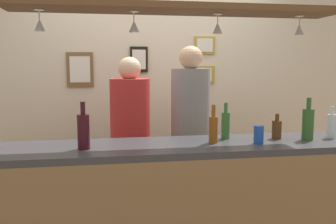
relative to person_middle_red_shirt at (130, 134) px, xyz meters
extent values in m
cube|color=beige|center=(0.28, 0.71, 0.31)|extent=(4.40, 0.06, 2.60)
cube|color=#38383D|center=(0.28, -0.74, 0.04)|extent=(2.70, 0.55, 0.04)
cube|color=brown|center=(0.28, -0.69, 0.95)|extent=(2.20, 0.36, 0.04)
cylinder|color=silver|center=(-0.60, -0.66, 0.92)|extent=(0.06, 0.06, 0.00)
cylinder|color=silver|center=(-0.60, -0.66, 0.90)|extent=(0.01, 0.01, 0.06)
cone|color=silver|center=(-0.60, -0.66, 0.83)|extent=(0.07, 0.07, 0.08)
cylinder|color=silver|center=(-0.01, -0.69, 0.92)|extent=(0.06, 0.06, 0.00)
cylinder|color=silver|center=(-0.01, -0.69, 0.90)|extent=(0.01, 0.01, 0.06)
cone|color=silver|center=(-0.01, -0.69, 0.83)|extent=(0.07, 0.07, 0.08)
cylinder|color=silver|center=(0.56, -0.66, 0.92)|extent=(0.06, 0.06, 0.00)
cylinder|color=silver|center=(0.56, -0.66, 0.90)|extent=(0.01, 0.01, 0.06)
cone|color=silver|center=(0.56, -0.66, 0.83)|extent=(0.07, 0.07, 0.08)
cylinder|color=silver|center=(1.15, -0.67, 0.92)|extent=(0.06, 0.06, 0.00)
cylinder|color=silver|center=(1.15, -0.67, 0.90)|extent=(0.01, 0.01, 0.06)
cone|color=silver|center=(1.15, -0.67, 0.83)|extent=(0.07, 0.07, 0.08)
cube|color=#2D334C|center=(0.00, 0.00, -0.60)|extent=(0.17, 0.18, 0.78)
cylinder|color=red|center=(0.00, 0.00, 0.13)|extent=(0.34, 0.34, 0.68)
sphere|color=beige|center=(0.00, 0.00, 0.56)|extent=(0.19, 0.19, 0.19)
cube|color=#2D334C|center=(0.53, 0.00, -0.57)|extent=(0.17, 0.18, 0.82)
cylinder|color=gray|center=(0.53, 0.00, 0.20)|extent=(0.34, 0.34, 0.72)
sphere|color=tan|center=(0.53, 0.00, 0.65)|extent=(0.20, 0.20, 0.20)
cylinder|color=#512D14|center=(1.00, -0.68, 0.12)|extent=(0.07, 0.07, 0.13)
cylinder|color=#512D14|center=(1.00, -0.68, 0.21)|extent=(0.03, 0.03, 0.05)
cylinder|color=brown|center=(0.51, -0.75, 0.15)|extent=(0.06, 0.06, 0.18)
cylinder|color=brown|center=(0.51, -0.75, 0.28)|extent=(0.03, 0.03, 0.08)
cylinder|color=#2D5623|center=(1.20, -0.76, 0.17)|extent=(0.08, 0.08, 0.22)
cylinder|color=#2D5623|center=(1.20, -0.76, 0.32)|extent=(0.03, 0.03, 0.08)
cylinder|color=silver|center=(1.41, -0.72, 0.14)|extent=(0.06, 0.06, 0.17)
cylinder|color=silver|center=(1.41, -0.72, 0.26)|extent=(0.03, 0.03, 0.06)
cylinder|color=#336B2D|center=(0.64, -0.62, 0.15)|extent=(0.06, 0.06, 0.19)
cylinder|color=#336B2D|center=(0.64, -0.62, 0.28)|extent=(0.03, 0.03, 0.07)
cylinder|color=#380F19|center=(-0.34, -0.80, 0.17)|extent=(0.08, 0.08, 0.22)
cylinder|color=#380F19|center=(-0.34, -0.80, 0.32)|extent=(0.03, 0.03, 0.08)
cylinder|color=#1E4CB2|center=(0.81, -0.82, 0.12)|extent=(0.07, 0.07, 0.12)
cube|color=#B29338|center=(0.79, 0.67, 0.49)|extent=(0.30, 0.02, 0.18)
cube|color=white|center=(0.79, 0.65, 0.49)|extent=(0.23, 0.01, 0.14)
cube|color=black|center=(0.14, 0.67, 0.64)|extent=(0.18, 0.02, 0.26)
cube|color=white|center=(0.14, 0.65, 0.64)|extent=(0.14, 0.01, 0.20)
cube|color=brown|center=(-0.45, 0.67, 0.54)|extent=(0.26, 0.02, 0.34)
cube|color=white|center=(-0.45, 0.65, 0.54)|extent=(0.20, 0.01, 0.26)
cube|color=#B29338|center=(0.83, 0.67, 0.79)|extent=(0.22, 0.02, 0.18)
cube|color=white|center=(0.83, 0.65, 0.79)|extent=(0.17, 0.01, 0.14)
camera|label=1|loc=(-0.20, -3.10, 0.58)|focal=39.15mm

